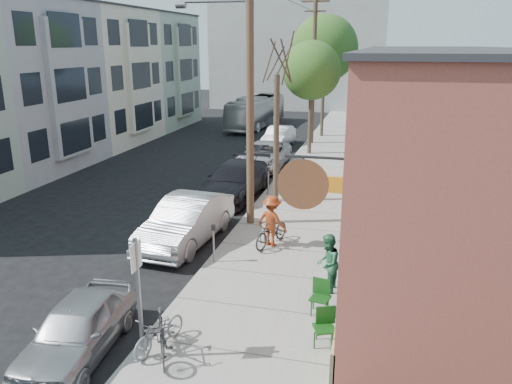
% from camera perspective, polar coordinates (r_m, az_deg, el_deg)
% --- Properties ---
extents(ground, '(120.00, 120.00, 0.00)m').
position_cam_1_polar(ground, '(16.46, -12.80, -8.05)').
color(ground, black).
extents(sidewalk, '(4.50, 58.00, 0.15)m').
position_cam_1_polar(sidewalk, '(25.31, 7.26, 1.18)').
color(sidewalk, gray).
rests_on(sidewalk, ground).
extents(cafe_building, '(6.60, 20.20, 6.61)m').
position_cam_1_polar(cafe_building, '(18.67, 19.88, 4.96)').
color(cafe_building, '#9A4839').
rests_on(cafe_building, ground).
extents(apartment_row, '(6.30, 32.00, 9.00)m').
position_cam_1_polar(apartment_row, '(33.25, -21.03, 11.65)').
color(apartment_row, '#A1B095').
rests_on(apartment_row, ground).
extents(end_cap_building, '(18.00, 8.00, 12.00)m').
position_cam_1_polar(end_cap_building, '(55.99, 5.01, 15.78)').
color(end_cap_building, '#A1A09C').
rests_on(end_cap_building, ground).
extents(sign_post, '(0.07, 0.45, 2.80)m').
position_cam_1_polar(sign_post, '(10.95, -13.30, -10.59)').
color(sign_post, slate).
rests_on(sign_post, sidewalk).
extents(parking_meter_near, '(0.14, 0.14, 1.24)m').
position_cam_1_polar(parking_meter_near, '(15.62, -4.88, -5.14)').
color(parking_meter_near, slate).
rests_on(parking_meter_near, sidewalk).
extents(parking_meter_far, '(0.14, 0.14, 1.24)m').
position_cam_1_polar(parking_meter_far, '(22.66, 1.41, 1.85)').
color(parking_meter_far, slate).
rests_on(parking_meter_far, sidewalk).
extents(utility_pole_near, '(3.57, 0.28, 10.00)m').
position_cam_1_polar(utility_pole_near, '(18.11, -0.87, 12.35)').
color(utility_pole_near, '#503A28').
rests_on(utility_pole_near, sidewalk).
extents(utility_pole_far, '(1.80, 0.28, 10.00)m').
position_cam_1_polar(utility_pole_far, '(34.34, 6.61, 14.15)').
color(utility_pole_far, '#503A28').
rests_on(utility_pole_far, sidewalk).
extents(tree_bare, '(0.24, 0.24, 5.39)m').
position_cam_1_polar(tree_bare, '(21.24, 2.33, 5.99)').
color(tree_bare, '#44392C').
rests_on(tree_bare, sidewalk).
extents(tree_leafy_mid, '(3.53, 3.53, 6.82)m').
position_cam_1_polar(tree_leafy_mid, '(30.91, 6.37, 13.62)').
color(tree_leafy_mid, '#44392C').
rests_on(tree_leafy_mid, sidewalk).
extents(tree_leafy_far, '(4.71, 4.71, 8.64)m').
position_cam_1_polar(tree_leafy_far, '(37.19, 7.86, 15.95)').
color(tree_leafy_far, '#44392C').
rests_on(tree_leafy_far, sidewalk).
extents(patio_chair_a, '(0.65, 0.65, 0.88)m').
position_cam_1_polar(patio_chair_a, '(11.77, 7.81, -15.15)').
color(patio_chair_a, '#124012').
rests_on(patio_chair_a, sidewalk).
extents(patio_chair_b, '(0.59, 0.59, 0.88)m').
position_cam_1_polar(patio_chair_b, '(12.97, 7.34, -11.92)').
color(patio_chair_b, '#124012').
rests_on(patio_chair_b, sidewalk).
extents(patron_grey, '(0.39, 0.58, 1.56)m').
position_cam_1_polar(patron_grey, '(15.43, 9.93, -5.82)').
color(patron_grey, gray).
rests_on(patron_grey, sidewalk).
extents(patron_green, '(0.71, 0.87, 1.68)m').
position_cam_1_polar(patron_green, '(13.88, 8.16, -8.10)').
color(patron_green, '#30784E').
rests_on(patron_green, sidewalk).
extents(cyclist, '(1.29, 1.02, 1.75)m').
position_cam_1_polar(cyclist, '(16.81, 1.82, -3.31)').
color(cyclist, maroon).
rests_on(cyclist, sidewalk).
extents(cyclist_bike, '(1.25, 1.99, 0.99)m').
position_cam_1_polar(cyclist_bike, '(16.95, 1.81, -4.53)').
color(cyclist_bike, black).
rests_on(cyclist_bike, sidewalk).
extents(parked_bike_a, '(1.20, 1.73, 1.02)m').
position_cam_1_polar(parked_bike_a, '(11.44, -10.73, -15.88)').
color(parked_bike_a, '#232225').
rests_on(parked_bike_a, sidewalk).
extents(parked_bike_b, '(1.00, 1.70, 0.85)m').
position_cam_1_polar(parked_bike_b, '(11.79, -10.96, -15.35)').
color(parked_bike_b, slate).
rests_on(parked_bike_b, sidewalk).
extents(car_0, '(1.90, 3.96, 1.31)m').
position_cam_1_polar(car_0, '(12.21, -19.73, -14.45)').
color(car_0, '#989A9F').
rests_on(car_0, ground).
extents(car_1, '(2.09, 5.06, 1.63)m').
position_cam_1_polar(car_1, '(17.58, -7.97, -3.30)').
color(car_1, '#ABACB3').
rests_on(car_1, ground).
extents(car_2, '(2.50, 5.51, 1.57)m').
position_cam_1_polar(car_2, '(22.66, -2.42, 1.32)').
color(car_2, black).
rests_on(car_2, ground).
extents(car_3, '(2.39, 5.17, 1.43)m').
position_cam_1_polar(car_3, '(28.10, 0.93, 4.21)').
color(car_3, '#B1B4BA').
rests_on(car_3, ground).
extents(car_4, '(1.68, 4.23, 1.37)m').
position_cam_1_polar(car_4, '(34.07, 2.61, 6.34)').
color(car_4, '#9D9EA4').
rests_on(car_4, ground).
extents(bus, '(3.00, 9.41, 2.58)m').
position_cam_1_polar(bus, '(42.07, -0.00, 9.15)').
color(bus, silver).
rests_on(bus, ground).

